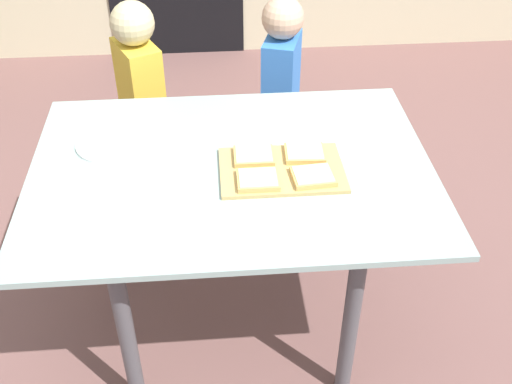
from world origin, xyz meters
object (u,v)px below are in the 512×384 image
pizza_slice_far_left (254,156)px  pizza_slice_far_right (305,153)px  pizza_slice_near_left (258,180)px  child_left (141,96)px  dining_table (232,191)px  child_right (281,84)px  cutting_board (282,170)px  plate_white_right (309,152)px  plate_white_left (110,144)px  pizza_slice_near_right (313,176)px

pizza_slice_far_left → pizza_slice_far_right: (0.17, 0.00, 0.00)m
pizza_slice_near_left → child_left: child_left is taller
dining_table → pizza_slice_near_left: size_ratio=10.02×
dining_table → child_right: size_ratio=1.35×
pizza_slice_near_left → child_left: 0.99m
child_right → child_left: bearing=-171.0°
cutting_board → plate_white_right: size_ratio=1.75×
plate_white_left → child_right: (0.68, 0.70, -0.17)m
plate_white_right → child_right: 0.83m
pizza_slice_far_right → child_right: 0.86m
pizza_slice_near_right → child_left: 1.08m
child_right → pizza_slice_near_right: bearing=-90.8°
pizza_slice_near_right → plate_white_right: 0.16m
pizza_slice_far_left → child_right: child_right is taller
plate_white_right → cutting_board: bearing=-136.8°
pizza_slice_near_left → plate_white_left: size_ratio=0.58×
pizza_slice_far_left → plate_white_right: (0.19, 0.03, -0.02)m
cutting_board → pizza_slice_near_right: (0.09, -0.06, 0.02)m
pizza_slice_near_right → pizza_slice_near_left: bearing=-178.8°
cutting_board → child_right: bearing=83.4°
pizza_slice_far_right → pizza_slice_near_right: (0.01, -0.13, 0.00)m
dining_table → pizza_slice_near_right: pizza_slice_near_right is taller
pizza_slice_near_right → child_right: (0.01, 0.97, -0.19)m
pizza_slice_near_left → plate_white_left: pizza_slice_near_left is taller
dining_table → plate_white_right: bearing=12.1°
cutting_board → pizza_slice_near_right: size_ratio=2.87×
plate_white_left → child_right: child_right is taller
child_left → dining_table: bearing=-64.9°
pizza_slice_far_right → child_right: size_ratio=0.14×
dining_table → pizza_slice_far_left: size_ratio=9.96×
dining_table → cutting_board: 0.20m
dining_table → plate_white_right: (0.26, 0.06, 0.11)m
cutting_board → pizza_slice_near_left: pizza_slice_near_left is taller
child_right → dining_table: bearing=-107.1°
dining_table → plate_white_left: size_ratio=5.77×
plate_white_right → plate_white_left: 0.68m
pizza_slice_far_left → pizza_slice_near_right: same height
dining_table → pizza_slice_near_left: pizza_slice_near_left is taller
dining_table → pizza_slice_far_right: 0.28m
pizza_slice_far_left → pizza_slice_far_right: bearing=0.7°
plate_white_left → pizza_slice_far_right: bearing=-11.7°
pizza_slice_far_left → pizza_slice_far_right: same height
cutting_board → pizza_slice_far_right: (0.08, 0.07, 0.02)m
pizza_slice_far_left → pizza_slice_near_right: bearing=-35.9°
cutting_board → pizza_slice_near_right: 0.11m
dining_table → child_right: (0.27, 0.87, -0.07)m
pizza_slice_near_left → child_right: 1.01m
pizza_slice_far_right → cutting_board: bearing=-141.7°
child_right → pizza_slice_far_right: bearing=-91.5°
plate_white_right → child_left: size_ratio=0.22×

